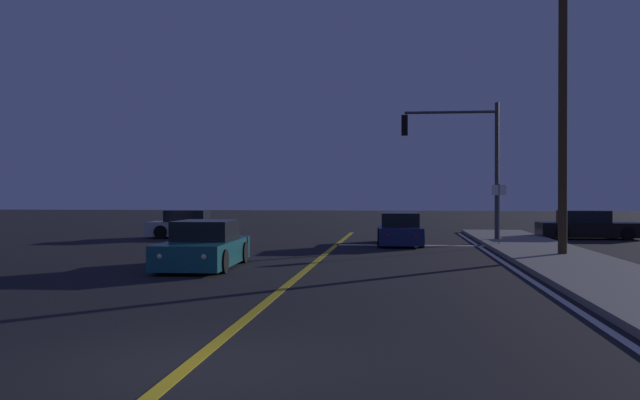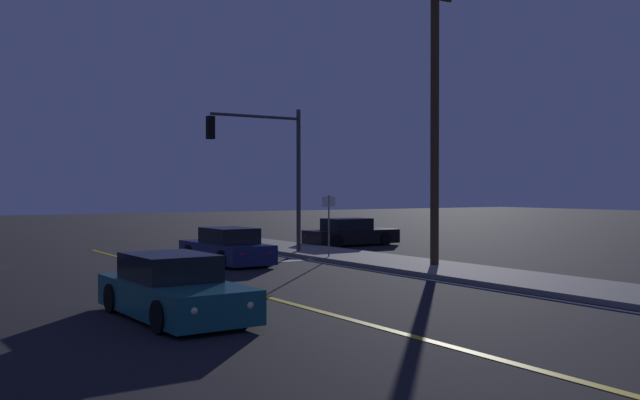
# 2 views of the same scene
# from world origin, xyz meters

# --- Properties ---
(sidewalk_right) EXTENTS (3.20, 39.19, 0.15)m
(sidewalk_right) POSITION_xyz_m (7.62, 10.89, 0.07)
(sidewalk_right) COLOR gray
(sidewalk_right) RESTS_ON ground
(lane_line_center) EXTENTS (0.20, 37.01, 0.01)m
(lane_line_center) POSITION_xyz_m (0.00, 10.89, 0.01)
(lane_line_center) COLOR gold
(lane_line_center) RESTS_ON ground
(lane_line_edge_right) EXTENTS (0.16, 37.01, 0.01)m
(lane_line_edge_right) POSITION_xyz_m (5.77, 10.89, 0.01)
(lane_line_edge_right) COLOR silver
(lane_line_edge_right) RESTS_ON ground
(stop_bar) EXTENTS (6.02, 0.50, 0.01)m
(stop_bar) POSITION_xyz_m (3.01, 20.27, 0.01)
(stop_bar) COLOR silver
(stop_bar) RESTS_ON ground
(car_far_approaching_navy) EXTENTS (1.95, 4.67, 1.34)m
(car_far_approaching_navy) POSITION_xyz_m (2.60, 20.64, 0.58)
(car_far_approaching_navy) COLOR navy
(car_far_approaching_navy) RESTS_ON ground
(car_side_waiting_teal) EXTENTS (2.07, 4.62, 1.34)m
(car_side_waiting_teal) POSITION_xyz_m (-3.02, 11.18, 0.58)
(car_side_waiting_teal) COLOR #195960
(car_side_waiting_teal) RESTS_ON ground
(car_parked_curb_black) EXTENTS (4.75, 1.92, 1.34)m
(car_parked_curb_black) POSITION_xyz_m (11.42, 25.34, 0.58)
(car_parked_curb_black) COLOR black
(car_parked_curb_black) RESTS_ON ground
(traffic_signal_near_right) EXTENTS (4.24, 0.28, 6.12)m
(traffic_signal_near_right) POSITION_xyz_m (5.35, 22.57, 4.09)
(traffic_signal_near_right) COLOR #38383D
(traffic_signal_near_right) RESTS_ON ground
(utility_pole_right) EXTENTS (1.70, 0.30, 10.71)m
(utility_pole_right) POSITION_xyz_m (7.92, 15.26, 5.56)
(utility_pole_right) COLOR #42301E
(utility_pole_right) RESTS_ON ground
(street_sign_corner) EXTENTS (0.56, 0.06, 2.52)m
(street_sign_corner) POSITION_xyz_m (6.52, 19.77, 1.69)
(street_sign_corner) COLOR slate
(street_sign_corner) RESTS_ON ground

